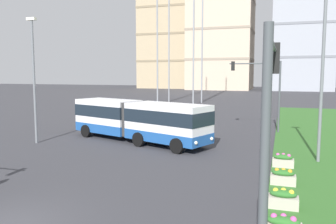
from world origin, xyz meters
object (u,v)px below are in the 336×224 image
at_px(flower_planter_1, 283,199).
at_px(streetlight_left, 34,75).
at_px(car_grey_wagon, 114,121).
at_px(traffic_light_far_right, 263,83).
at_px(flower_planter_2, 283,177).
at_px(traffic_light_near_right, 269,124).
at_px(flower_planter_3, 283,161).
at_px(apartment_tower_centre, 303,27).
at_px(apartment_tower_west, 169,36).
at_px(articulated_bus, 138,120).
at_px(apartment_tower_westcentre, 222,18).
at_px(streetlight_median, 322,72).

xyz_separation_m(flower_planter_1, streetlight_left, (-17.20, 7.50, 4.53)).
height_order(car_grey_wagon, traffic_light_far_right, traffic_light_far_right).
height_order(flower_planter_2, traffic_light_near_right, traffic_light_near_right).
distance_m(flower_planter_1, flower_planter_3, 6.00).
height_order(traffic_light_far_right, traffic_light_near_right, traffic_light_far_right).
xyz_separation_m(traffic_light_near_right, apartment_tower_centre, (5.44, 105.83, 14.81)).
bearing_deg(car_grey_wagon, flower_planter_2, -39.64).
xyz_separation_m(traffic_light_near_right, streetlight_left, (-16.80, 13.58, 0.88)).
bearing_deg(traffic_light_near_right, apartment_tower_centre, 87.06).
bearing_deg(apartment_tower_west, flower_planter_1, -69.59).
bearing_deg(apartment_tower_west, car_grey_wagon, -74.92).
height_order(traffic_light_near_right, apartment_tower_west, apartment_tower_west).
distance_m(articulated_bus, apartment_tower_west, 99.29).
distance_m(flower_planter_1, streetlight_left, 19.30).
bearing_deg(apartment_tower_westcentre, apartment_tower_centre, 2.05).
distance_m(traffic_light_far_right, apartment_tower_westcentre, 85.28).
bearing_deg(flower_planter_1, traffic_light_far_right, 95.90).
bearing_deg(flower_planter_1, car_grey_wagon, 134.33).
bearing_deg(flower_planter_2, traffic_light_near_right, -92.55).
height_order(articulated_bus, apartment_tower_westcentre, apartment_tower_westcentre).
xyz_separation_m(car_grey_wagon, apartment_tower_west, (-23.96, 88.92, 17.26)).
height_order(car_grey_wagon, streetlight_median, streetlight_median).
xyz_separation_m(apartment_tower_westcentre, apartment_tower_centre, (24.40, 0.87, -3.88)).
distance_m(flower_planter_3, traffic_light_far_right, 12.25).
distance_m(streetlight_left, apartment_tower_west, 99.74).
xyz_separation_m(flower_planter_3, traffic_light_near_right, (-0.40, -12.09, 3.64)).
distance_m(articulated_bus, car_grey_wagon, 6.60).
bearing_deg(apartment_tower_west, streetlight_left, -77.44).
xyz_separation_m(flower_planter_1, traffic_light_far_right, (-1.81, 17.50, 3.81)).
xyz_separation_m(streetlight_median, apartment_tower_centre, (3.14, 91.92, 13.74)).
distance_m(articulated_bus, apartment_tower_westcentre, 91.52).
xyz_separation_m(apartment_tower_west, apartment_tower_centre, (43.73, -4.27, 0.87)).
height_order(flower_planter_1, apartment_tower_centre, apartment_tower_centre).
bearing_deg(flower_planter_3, articulated_bus, 157.41).
relative_size(flower_planter_2, traffic_light_far_right, 0.18).
relative_size(car_grey_wagon, apartment_tower_centre, 0.12).
xyz_separation_m(traffic_light_near_right, apartment_tower_westcentre, (-18.97, 104.96, 18.70)).
xyz_separation_m(traffic_light_far_right, apartment_tower_west, (-36.89, 86.51, 13.78)).
relative_size(car_grey_wagon, flower_planter_1, 4.18).
bearing_deg(apartment_tower_west, traffic_light_near_right, -70.82).
distance_m(flower_planter_2, traffic_light_far_right, 15.22).
bearing_deg(apartment_tower_centre, apartment_tower_west, 174.43).
relative_size(streetlight_left, apartment_tower_westcentre, 0.20).
height_order(car_grey_wagon, flower_planter_1, car_grey_wagon).
bearing_deg(apartment_tower_centre, apartment_tower_westcentre, -177.95).
relative_size(traffic_light_near_right, streetlight_median, 0.62).
bearing_deg(articulated_bus, flower_planter_3, -22.59).
bearing_deg(streetlight_left, apartment_tower_centre, 76.45).
height_order(traffic_light_far_right, apartment_tower_westcentre, apartment_tower_westcentre).
relative_size(car_grey_wagon, flower_planter_3, 4.18).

